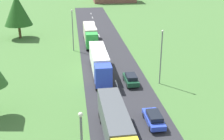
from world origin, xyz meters
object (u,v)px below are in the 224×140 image
car_second (154,118)px  tree_birch (17,10)px  lamppost_third (73,28)px  truck_third (90,34)px  lamppost_second (161,55)px  truck_lead (116,126)px  truck_second (100,62)px  car_third (131,79)px

car_second → tree_birch: size_ratio=0.45×
car_second → lamppost_third: size_ratio=0.54×
car_second → tree_birch: 46.80m
truck_third → lamppost_second: (9.06, -23.17, 2.51)m
lamppost_third → tree_birch: bearing=136.7°
lamppost_second → truck_third: bearing=111.3°
truck_lead → lamppost_third: bearing=96.8°
truck_second → lamppost_third: bearing=106.7°
lamppost_third → tree_birch: (-12.27, 11.55, 1.85)m
truck_third → car_second: 34.97m
car_third → car_second: bearing=-87.8°
lamppost_third → tree_birch: size_ratio=0.84×
truck_second → lamppost_second: size_ratio=1.58×
truck_third → car_second: size_ratio=2.62×
car_third → lamppost_second: 5.85m
truck_second → truck_third: (-0.32, 18.26, -0.06)m
car_second → car_third: (-0.45, 11.74, 0.03)m
truck_third → lamppost_third: lamppost_third is taller
lamppost_second → tree_birch: tree_birch is taller
tree_birch → truck_lead: bearing=-70.1°
truck_lead → truck_third: (-0.16, 37.78, 0.04)m
truck_second → car_third: truck_second is taller
car_third → lamppost_third: lamppost_third is taller
car_second → car_third: bearing=92.2°
truck_lead → car_third: truck_lead is taller
tree_birch → car_third: bearing=-55.1°
lamppost_third → tree_birch: tree_birch is taller
truck_second → lamppost_second: lamppost_second is taller
truck_lead → car_second: (4.93, 3.20, -1.31)m
car_third → tree_birch: 36.57m
truck_lead → car_third: size_ratio=2.90×
truck_second → car_second: truck_second is taller
truck_lead → car_second: size_ratio=2.84×
car_second → lamppost_second: (3.97, 11.40, 3.86)m
lamppost_second → truck_second: bearing=150.7°
truck_lead → lamppost_second: bearing=58.7°
truck_third → car_second: truck_third is taller
lamppost_second → tree_birch: bearing=129.9°
truck_lead → truck_second: size_ratio=0.96×
truck_third → car_third: bearing=-78.5°
lamppost_third → truck_third: bearing=51.6°
lamppost_second → lamppost_third: lamppost_second is taller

